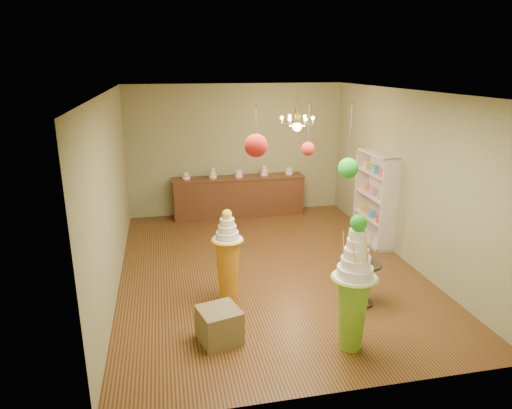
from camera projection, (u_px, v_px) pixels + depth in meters
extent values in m
plane|color=brown|center=(268.00, 268.00, 7.99)|extent=(6.50, 6.50, 0.00)
plane|color=silver|center=(269.00, 92.00, 7.10)|extent=(6.50, 6.50, 0.00)
cube|color=#979768|center=(236.00, 150.00, 10.58)|extent=(5.00, 0.04, 3.00)
cube|color=#979768|center=(343.00, 266.00, 4.50)|extent=(5.00, 0.04, 3.00)
cube|color=#979768|center=(111.00, 193.00, 7.06)|extent=(0.04, 6.50, 3.00)
cube|color=#979768|center=(406.00, 177.00, 8.03)|extent=(0.04, 6.50, 3.00)
cone|color=#79B428|center=(352.00, 313.00, 5.60)|extent=(0.52, 0.52, 0.96)
cylinder|color=white|center=(355.00, 277.00, 5.46)|extent=(0.70, 0.70, 0.03)
cylinder|color=white|center=(355.00, 271.00, 5.43)|extent=(0.57, 0.57, 0.12)
cylinder|color=white|center=(356.00, 262.00, 5.40)|extent=(0.47, 0.47, 0.12)
cylinder|color=white|center=(356.00, 253.00, 5.37)|extent=(0.38, 0.38, 0.12)
cylinder|color=white|center=(357.00, 244.00, 5.33)|extent=(0.31, 0.31, 0.12)
cylinder|color=white|center=(358.00, 235.00, 5.30)|extent=(0.26, 0.26, 0.12)
sphere|color=green|center=(358.00, 223.00, 5.25)|extent=(0.20, 0.20, 0.20)
cone|color=orange|center=(228.00, 271.00, 6.71)|extent=(0.46, 0.46, 0.98)
cylinder|color=white|center=(227.00, 239.00, 6.57)|extent=(0.55, 0.55, 0.03)
cylinder|color=white|center=(227.00, 235.00, 6.55)|extent=(0.41, 0.41, 0.10)
cylinder|color=white|center=(227.00, 229.00, 6.52)|extent=(0.33, 0.33, 0.10)
cylinder|color=white|center=(227.00, 222.00, 6.49)|extent=(0.26, 0.26, 0.10)
sphere|color=yellow|center=(227.00, 214.00, 6.45)|extent=(0.15, 0.15, 0.15)
cube|color=olive|center=(219.00, 325.00, 5.82)|extent=(0.60, 0.60, 0.45)
cube|color=#56301B|center=(239.00, 197.00, 10.63)|extent=(3.00, 0.50, 0.90)
cube|color=#56301B|center=(239.00, 178.00, 10.50)|extent=(3.04, 0.54, 0.03)
cylinder|color=white|center=(186.00, 176.00, 10.24)|extent=(0.18, 0.18, 0.16)
cylinder|color=white|center=(213.00, 173.00, 10.34)|extent=(0.18, 0.18, 0.24)
cylinder|color=white|center=(239.00, 174.00, 10.47)|extent=(0.18, 0.18, 0.16)
cylinder|color=white|center=(264.00, 171.00, 10.57)|extent=(0.18, 0.18, 0.24)
cylinder|color=white|center=(289.00, 171.00, 10.70)|extent=(0.18, 0.18, 0.16)
cube|color=beige|center=(382.00, 198.00, 8.95)|extent=(0.04, 1.20, 1.80)
cube|color=beige|center=(372.00, 217.00, 9.04)|extent=(0.30, 1.14, 0.03)
cube|color=beige|center=(374.00, 196.00, 8.90)|extent=(0.30, 1.14, 0.03)
cube|color=beige|center=(376.00, 173.00, 8.77)|extent=(0.30, 1.14, 0.03)
cylinder|color=black|center=(361.00, 302.00, 6.79)|extent=(0.35, 0.35, 0.03)
cylinder|color=black|center=(363.00, 284.00, 6.70)|extent=(0.07, 0.07, 0.65)
cylinder|color=black|center=(364.00, 264.00, 6.60)|extent=(0.53, 0.53, 0.03)
imported|color=beige|center=(365.00, 256.00, 6.57)|extent=(0.21, 0.21, 0.21)
cylinder|color=#3D342C|center=(256.00, 125.00, 5.01)|extent=(0.01, 0.01, 0.46)
sphere|color=red|center=(256.00, 146.00, 5.08)|extent=(0.26, 0.26, 0.26)
cylinder|color=#3D342C|center=(350.00, 135.00, 5.52)|extent=(0.01, 0.01, 0.82)
sphere|color=green|center=(348.00, 168.00, 5.64)|extent=(0.25, 0.25, 0.25)
cylinder|color=#3D342C|center=(309.00, 125.00, 5.56)|extent=(0.01, 0.01, 0.59)
sphere|color=red|center=(308.00, 149.00, 5.64)|extent=(0.17, 0.17, 0.17)
cylinder|color=gold|center=(298.00, 100.00, 8.68)|extent=(0.02, 0.02, 0.50)
cylinder|color=gold|center=(297.00, 116.00, 8.77)|extent=(0.10, 0.10, 0.30)
sphere|color=#E5D87E|center=(297.00, 127.00, 8.83)|extent=(0.18, 0.18, 0.18)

